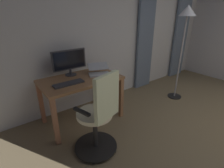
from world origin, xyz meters
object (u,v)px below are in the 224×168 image
object	(u,v)px
desk	(81,85)
computer_monitor	(69,61)
floor_lamp	(186,24)
computer_keyboard	(69,83)
laptop	(99,71)
office_chair	(99,118)

from	to	relation	value
desk	computer_monitor	world-z (taller)	computer_monitor
desk	floor_lamp	world-z (taller)	floor_lamp
computer_monitor	desk	bearing A→B (deg)	103.07
desk	computer_keyboard	xyz separation A→B (m)	(0.24, 0.11, 0.12)
computer_keyboard	laptop	world-z (taller)	laptop
desk	office_chair	xyz separation A→B (m)	(0.18, 0.77, -0.13)
computer_monitor	laptop	xyz separation A→B (m)	(-0.39, 0.24, -0.19)
desk	laptop	bearing A→B (deg)	179.36
desk	computer_keyboard	world-z (taller)	computer_keyboard
office_chair	floor_lamp	distance (m)	2.37
desk	computer_monitor	bearing A→B (deg)	-76.93
desk	laptop	world-z (taller)	laptop
computer_monitor	computer_keyboard	size ratio (longest dim) A/B	1.27
computer_monitor	office_chair	bearing A→B (deg)	82.99
desk	computer_keyboard	size ratio (longest dim) A/B	2.79
desk	computer_keyboard	bearing A→B (deg)	24.41
office_chair	laptop	xyz separation A→B (m)	(-0.51, -0.77, 0.28)
computer_monitor	computer_keyboard	xyz separation A→B (m)	(0.19, 0.35, -0.22)
desk	office_chair	distance (m)	0.80
office_chair	floor_lamp	bearing A→B (deg)	-6.94
desk	office_chair	world-z (taller)	office_chair
computer_keyboard	office_chair	bearing A→B (deg)	95.54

